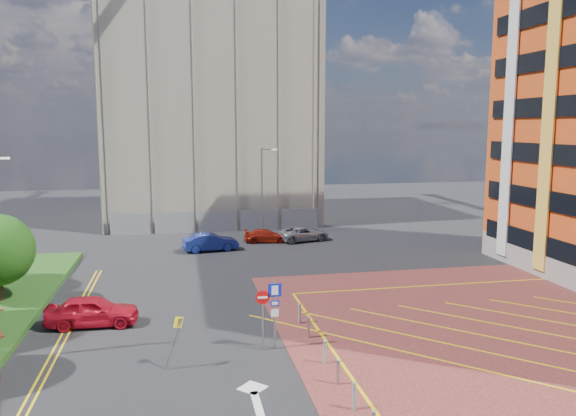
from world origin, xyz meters
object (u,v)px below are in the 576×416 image
object	(u,v)px
car_red_back	(266,236)
car_silver_back	(304,234)
car_blue_back	(210,242)
warning_sign	(175,336)
lamp_back	(263,188)
sign_cluster	(270,308)
car_red_left	(92,311)

from	to	relation	value
car_red_back	car_silver_back	distance (m)	3.32
car_blue_back	car_red_back	bearing A→B (deg)	-71.01
car_blue_back	car_red_back	world-z (taller)	car_blue_back
warning_sign	car_red_back	size ratio (longest dim) A/B	0.58
lamp_back	car_red_back	bearing A→B (deg)	-94.41
sign_cluster	warning_sign	world-z (taller)	sign_cluster
warning_sign	car_blue_back	size ratio (longest dim) A/B	0.51
sign_cluster	car_red_left	size ratio (longest dim) A/B	0.71
car_red_left	car_red_back	world-z (taller)	car_red_left
car_red_left	car_blue_back	xyz separation A→B (m)	(6.86, 16.07, -0.05)
sign_cluster	car_red_back	size ratio (longest dim) A/B	0.83
car_blue_back	car_silver_back	size ratio (longest dim) A/B	0.97
warning_sign	car_blue_back	world-z (taller)	warning_sign
sign_cluster	warning_sign	size ratio (longest dim) A/B	1.43
car_blue_back	car_silver_back	distance (m)	8.63
lamp_back	sign_cluster	size ratio (longest dim) A/B	2.50
sign_cluster	warning_sign	distance (m)	4.38
warning_sign	car_red_back	distance (m)	25.78
car_red_left	car_blue_back	world-z (taller)	car_red_left
lamp_back	car_red_left	world-z (taller)	lamp_back
car_silver_back	car_blue_back	bearing A→B (deg)	92.48
sign_cluster	car_blue_back	xyz separation A→B (m)	(-1.44, 20.81, -1.23)
car_silver_back	lamp_back	bearing A→B (deg)	24.93
lamp_back	car_red_left	distance (m)	25.59
lamp_back	car_red_left	size ratio (longest dim) A/B	1.77
warning_sign	car_silver_back	xyz separation A→B (m)	(10.99, 24.53, -0.80)
sign_cluster	warning_sign	bearing A→B (deg)	-163.49
warning_sign	car_red_back	bearing A→B (deg)	72.67
car_blue_back	car_red_back	xyz separation A→B (m)	(4.94, 2.55, -0.17)
car_red_back	lamp_back	bearing A→B (deg)	2.70
lamp_back	car_blue_back	xyz separation A→B (m)	(-5.22, -6.21, -3.64)
warning_sign	car_blue_back	distance (m)	22.22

